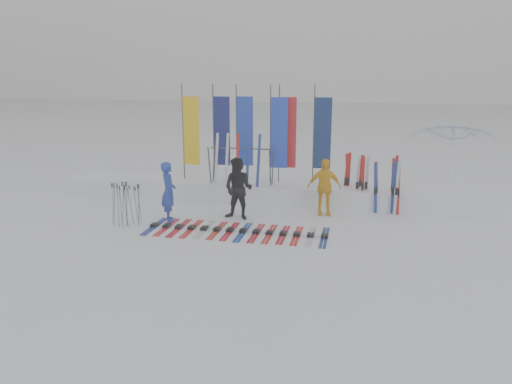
% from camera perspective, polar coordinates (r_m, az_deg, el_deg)
% --- Properties ---
extents(ground, '(120.00, 120.00, 0.00)m').
position_cam_1_polar(ground, '(12.43, -2.43, -6.14)').
color(ground, white).
rests_on(ground, ground).
extents(snow_bank, '(14.00, 1.60, 0.60)m').
position_cam_1_polar(snow_bank, '(16.66, 1.44, 0.06)').
color(snow_bank, white).
rests_on(snow_bank, ground).
extents(person_blue, '(0.65, 0.75, 1.72)m').
position_cam_1_polar(person_blue, '(14.46, -9.96, 0.05)').
color(person_blue, '#1C39A5').
rests_on(person_blue, ground).
extents(person_black, '(0.98, 0.82, 1.80)m').
position_cam_1_polar(person_black, '(14.41, -2.02, 0.37)').
color(person_black, black).
rests_on(person_black, ground).
extents(person_yellow, '(1.07, 0.63, 1.71)m').
position_cam_1_polar(person_yellow, '(14.97, 7.79, 0.57)').
color(person_yellow, yellow).
rests_on(person_yellow, ground).
extents(tent_canopy, '(2.89, 2.94, 2.58)m').
position_cam_1_polar(tent_canopy, '(17.91, 21.35, 3.32)').
color(tent_canopy, white).
rests_on(tent_canopy, ground).
extents(ski_row, '(4.87, 1.70, 0.07)m').
position_cam_1_polar(ski_row, '(13.44, -2.26, -4.44)').
color(ski_row, navy).
rests_on(ski_row, ground).
extents(pole_cluster, '(0.81, 0.67, 1.26)m').
position_cam_1_polar(pole_cluster, '(14.35, -14.65, -1.38)').
color(pole_cluster, '#595B60').
rests_on(pole_cluster, ground).
extents(feather_flags, '(4.97, 0.29, 3.20)m').
position_cam_1_polar(feather_flags, '(16.60, 0.04, 6.84)').
color(feather_flags, '#383A3F').
rests_on(feather_flags, ground).
extents(ski_rack, '(2.04, 0.80, 1.23)m').
position_cam_1_polar(ski_rack, '(16.22, -1.70, 3.61)').
color(ski_rack, '#383A3F').
rests_on(ski_rack, ground).
extents(upright_skis, '(1.74, 1.21, 1.68)m').
position_cam_1_polar(upright_skis, '(15.99, 13.35, 0.97)').
color(upright_skis, red).
rests_on(upright_skis, ground).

